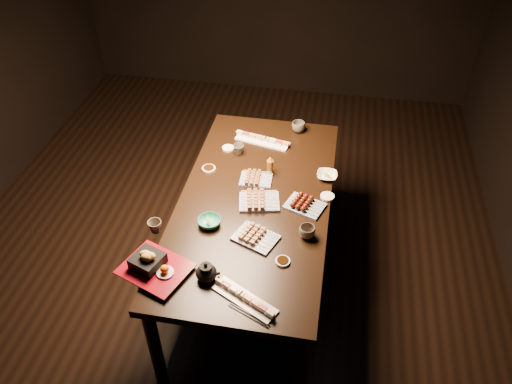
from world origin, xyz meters
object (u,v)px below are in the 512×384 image
at_px(yakitori_plate_center, 259,199).
at_px(yakitori_plate_left, 256,177).
at_px(dining_table, 255,243).
at_px(condiment_bottle, 270,165).
at_px(sushi_platter_far, 262,139).
at_px(yakitori_plate_right, 256,235).
at_px(edamame_bowl_green, 209,222).
at_px(teacup_mid_right, 307,232).
at_px(teacup_far_left, 239,149).
at_px(tempura_tray, 154,263).
at_px(sushi_platter_near, 245,298).
at_px(teacup_near_left, 155,227).
at_px(teacup_far_right, 298,127).
at_px(edamame_bowl_cream, 327,176).
at_px(teapot, 206,271).

relative_size(yakitori_plate_center, yakitori_plate_left, 1.20).
height_order(dining_table, yakitori_plate_center, yakitori_plate_center).
distance_m(yakitori_plate_center, condiment_bottle, 0.30).
distance_m(sushi_platter_far, yakitori_plate_right, 0.93).
xyz_separation_m(sushi_platter_far, edamame_bowl_green, (-0.16, -0.86, -0.00)).
bearing_deg(teacup_mid_right, teacup_far_left, 127.23).
relative_size(teacup_far_left, condiment_bottle, 0.55).
xyz_separation_m(dining_table, condiment_bottle, (0.05, 0.27, 0.44)).
bearing_deg(tempura_tray, sushi_platter_near, 9.44).
bearing_deg(sushi_platter_far, teacup_near_left, 78.37).
height_order(dining_table, sushi_platter_far, sushi_platter_far).
relative_size(sushi_platter_near, teacup_far_right, 3.71).
xyz_separation_m(teacup_far_left, condiment_bottle, (0.24, -0.17, 0.03)).
bearing_deg(yakitori_plate_center, dining_table, 134.84).
distance_m(edamame_bowl_cream, teacup_far_right, 0.55).
bearing_deg(teapot, sushi_platter_far, 90.84).
relative_size(yakitori_plate_left, teacup_far_left, 2.75).
xyz_separation_m(tempura_tray, teacup_far_left, (0.21, 1.09, -0.03)).
height_order(edamame_bowl_green, teapot, teapot).
height_order(sushi_platter_far, teacup_far_left, teacup_far_left).
bearing_deg(teacup_far_left, tempura_tray, -101.05).
height_order(tempura_tray, condiment_bottle, condiment_bottle).
bearing_deg(edamame_bowl_cream, teacup_far_right, 115.93).
distance_m(tempura_tray, teacup_mid_right, 0.84).
bearing_deg(teacup_far_right, sushi_platter_far, -142.25).
distance_m(sushi_platter_near, teacup_far_left, 1.22).
relative_size(dining_table, tempura_tray, 5.37).
xyz_separation_m(yakitori_plate_center, teacup_far_right, (0.14, 0.81, 0.01)).
distance_m(edamame_bowl_green, teacup_near_left, 0.30).
bearing_deg(edamame_bowl_cream, yakitori_plate_center, -140.49).
height_order(sushi_platter_far, teacup_mid_right, teacup_mid_right).
xyz_separation_m(edamame_bowl_cream, teacup_near_left, (-0.91, -0.65, 0.02)).
xyz_separation_m(teacup_mid_right, teacup_far_left, (-0.53, 0.70, -0.00)).
distance_m(edamame_bowl_cream, teapot, 1.08).
bearing_deg(teacup_far_left, teacup_far_right, 42.90).
bearing_deg(dining_table, teacup_far_right, 91.46).
relative_size(yakitori_plate_left, edamame_bowl_cream, 1.56).
relative_size(yakitori_plate_center, edamame_bowl_green, 1.81).
height_order(sushi_platter_near, teacup_mid_right, teacup_mid_right).
distance_m(dining_table, teacup_near_left, 0.74).
distance_m(dining_table, teacup_mid_right, 0.59).
relative_size(teacup_mid_right, teapot, 0.70).
xyz_separation_m(yakitori_plate_left, tempura_tray, (-0.38, -0.82, 0.04)).
distance_m(yakitori_plate_left, teacup_near_left, 0.72).
relative_size(edamame_bowl_green, tempura_tray, 0.39).
relative_size(teacup_near_left, teapot, 0.62).
relative_size(dining_table, edamame_bowl_cream, 14.17).
height_order(yakitori_plate_left, teacup_far_left, teacup_far_left).
relative_size(teacup_mid_right, teacup_far_left, 1.25).
distance_m(yakitori_plate_center, teacup_mid_right, 0.38).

